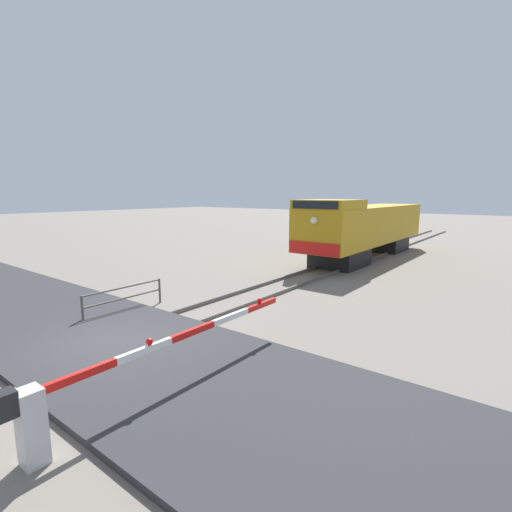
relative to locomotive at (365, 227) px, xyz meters
The scene contains 7 objects.
ground_plane 18.33m from the locomotive, 90.00° to the right, with size 160.00×160.00×0.00m, color slate.
rail_track_left 18.34m from the locomotive, 92.26° to the right, with size 0.08×80.00×0.15m, color #59544C.
rail_track_right 18.34m from the locomotive, 87.74° to the right, with size 0.08×80.00×0.15m, color #59544C.
road_surface 18.32m from the locomotive, 90.00° to the right, with size 36.00×5.26×0.15m, color #2D2D30.
locomotive is the anchor object (origin of this frame).
crossing_gate 20.77m from the locomotive, 80.99° to the right, with size 0.36×7.05×1.36m.
guard_railing 16.50m from the locomotive, 98.07° to the right, with size 0.08×3.14×0.95m.
Camera 1 is at (9.16, -5.31, 4.16)m, focal length 26.16 mm.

